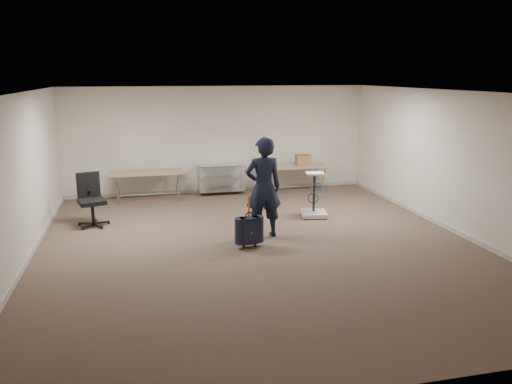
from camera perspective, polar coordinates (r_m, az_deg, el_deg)
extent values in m
plane|color=#4C392E|center=(9.31, 0.29, -6.14)|extent=(9.00, 9.00, 0.00)
plane|color=beige|center=(13.30, -4.28, 5.96)|extent=(8.00, 0.00, 8.00)
plane|color=beige|center=(4.84, 13.00, -7.71)|extent=(8.00, 0.00, 8.00)
plane|color=beige|center=(8.91, -25.57, 0.98)|extent=(0.00, 9.00, 9.00)
plane|color=beige|center=(10.60, 21.84, 3.13)|extent=(0.00, 9.00, 9.00)
plane|color=white|center=(8.78, 0.31, 11.35)|extent=(8.00, 8.00, 0.00)
cube|color=#BBB6A8|center=(13.53, -4.17, 0.28)|extent=(8.00, 0.02, 0.10)
cube|color=#BBB6A8|center=(9.27, -24.67, -7.19)|extent=(0.02, 9.00, 0.10)
cube|color=#BBB6A8|center=(10.90, 21.19, -3.87)|extent=(0.02, 9.00, 0.10)
cube|color=#9F8061|center=(12.71, -12.32, 2.20)|extent=(1.80, 0.75, 0.03)
cylinder|color=gray|center=(12.83, -12.20, -0.27)|extent=(1.50, 0.02, 0.02)
cylinder|color=gray|center=(12.50, -15.64, 0.11)|extent=(0.13, 0.04, 0.69)
cylinder|color=gray|center=(12.52, -8.78, 0.48)|extent=(0.13, 0.04, 0.69)
cylinder|color=gray|center=(13.09, -15.55, 0.70)|extent=(0.13, 0.04, 0.69)
cylinder|color=gray|center=(13.11, -8.99, 1.05)|extent=(0.13, 0.04, 0.69)
cube|color=#9F8061|center=(13.31, 4.26, 2.97)|extent=(1.80, 0.75, 0.03)
cylinder|color=gray|center=(13.42, 4.22, 0.61)|extent=(1.50, 0.02, 0.02)
cylinder|color=gray|center=(12.90, 1.46, 1.01)|extent=(0.13, 0.04, 0.69)
cylinder|color=gray|center=(13.35, 7.70, 1.32)|extent=(0.13, 0.04, 0.69)
cylinder|color=gray|center=(13.46, 0.81, 1.54)|extent=(0.13, 0.04, 0.69)
cylinder|color=gray|center=(13.90, 6.82, 1.82)|extent=(0.13, 0.04, 0.69)
cylinder|color=silver|center=(12.88, -6.47, 1.15)|extent=(0.02, 0.02, 0.80)
cylinder|color=silver|center=(13.07, -1.24, 1.41)|extent=(0.02, 0.02, 0.80)
cylinder|color=silver|center=(13.32, -6.70, 1.55)|extent=(0.02, 0.02, 0.80)
cylinder|color=silver|center=(13.50, -1.64, 1.80)|extent=(0.02, 0.02, 0.80)
cube|color=silver|center=(13.24, -3.98, 0.21)|extent=(1.20, 0.45, 0.02)
cube|color=silver|center=(13.17, -4.00, 1.69)|extent=(1.20, 0.45, 0.02)
cube|color=silver|center=(13.11, -4.02, 3.11)|extent=(1.20, 0.45, 0.01)
imported|color=black|center=(9.58, 0.86, 0.51)|extent=(0.72, 0.48, 1.96)
cube|color=black|center=(9.12, -0.78, -4.36)|extent=(0.38, 0.25, 0.48)
cube|color=black|center=(9.22, -0.81, -5.83)|extent=(0.33, 0.19, 0.03)
cylinder|color=black|center=(9.18, -1.43, -6.22)|extent=(0.03, 0.07, 0.06)
cylinder|color=black|center=(9.25, -0.12, -6.06)|extent=(0.03, 0.07, 0.06)
torus|color=black|center=(9.04, -0.78, -2.74)|extent=(0.15, 0.04, 0.15)
cube|color=#FE5B0D|center=(9.01, -0.83, -1.63)|extent=(0.03, 0.01, 0.37)
cylinder|color=black|center=(11.00, -18.06, -3.46)|extent=(0.67, 0.67, 0.10)
cylinder|color=black|center=(10.94, -18.15, -2.31)|extent=(0.07, 0.07, 0.45)
cube|color=black|center=(10.88, -18.24, -1.06)|extent=(0.64, 0.64, 0.09)
cube|color=black|center=(11.04, -18.62, 0.79)|extent=(0.47, 0.20, 0.54)
cube|color=#EBE6CA|center=(11.21, 6.62, -2.47)|extent=(0.64, 0.64, 0.09)
cylinder|color=black|center=(10.96, 5.93, -3.07)|extent=(0.07, 0.07, 0.04)
cylinder|color=black|center=(11.14, 6.60, -0.04)|extent=(0.05, 0.05, 0.87)
cube|color=#EBE6CA|center=(11.00, 6.75, 2.10)|extent=(0.44, 0.39, 0.04)
torus|color=#2466B7|center=(11.01, 7.12, 0.36)|extent=(0.29, 0.16, 0.27)
cube|color=#9E734A|center=(13.36, 5.39, 3.68)|extent=(0.39, 0.29, 0.28)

